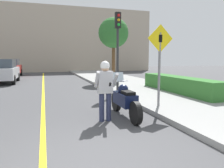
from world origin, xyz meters
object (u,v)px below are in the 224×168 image
at_px(parked_car_silver, 3,71).
at_px(crossing_sign, 160,58).
at_px(street_tree, 113,33).
at_px(traffic_light, 118,37).
at_px(motorcycle, 125,100).
at_px(person_biker, 105,85).
at_px(parked_car_red, 10,68).

bearing_deg(parked_car_silver, crossing_sign, -58.51).
bearing_deg(parked_car_silver, street_tree, -11.42).
xyz_separation_m(traffic_light, parked_car_silver, (-6.28, 6.65, -1.93)).
bearing_deg(motorcycle, parked_car_silver, 114.61).
distance_m(crossing_sign, parked_car_silver, 12.34).
distance_m(motorcycle, person_biker, 0.88).
bearing_deg(street_tree, parked_car_silver, 168.58).
distance_m(crossing_sign, parked_car_red, 17.62).
relative_size(person_biker, crossing_sign, 0.62).
bearing_deg(parked_car_silver, traffic_light, -46.66).
height_order(street_tree, parked_car_red, street_tree).
height_order(motorcycle, crossing_sign, crossing_sign).
distance_m(crossing_sign, street_tree, 9.21).
distance_m(motorcycle, traffic_light, 5.04).
xyz_separation_m(street_tree, parked_car_red, (-8.00, 7.31, -2.69)).
bearing_deg(person_biker, motorcycle, 20.84).
distance_m(person_biker, crossing_sign, 2.32).
relative_size(street_tree, parked_car_red, 1.08).
xyz_separation_m(motorcycle, crossing_sign, (1.40, 0.48, 1.26)).
bearing_deg(parked_car_red, crossing_sign, -67.47).
relative_size(crossing_sign, street_tree, 0.59).
xyz_separation_m(person_biker, traffic_light, (1.92, 4.57, 1.77)).
relative_size(motorcycle, parked_car_silver, 0.53).
distance_m(motorcycle, parked_car_silver, 12.08).
bearing_deg(parked_car_red, traffic_light, -62.02).
bearing_deg(street_tree, person_biker, -108.99).
distance_m(street_tree, parked_car_red, 11.17).
distance_m(crossing_sign, traffic_light, 3.98).
bearing_deg(person_biker, traffic_light, 67.19).
bearing_deg(person_biker, parked_car_silver, 111.21).
relative_size(motorcycle, traffic_light, 0.59).
bearing_deg(parked_car_red, parked_car_silver, -86.87).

